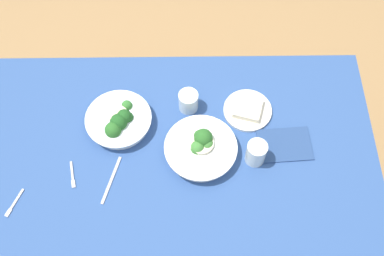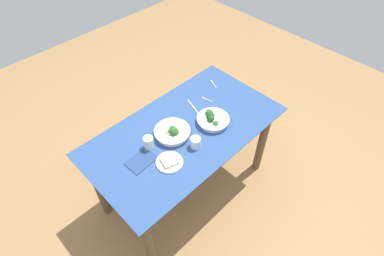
% 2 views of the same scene
% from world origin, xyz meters
% --- Properties ---
extents(ground_plane, '(6.00, 6.00, 0.00)m').
position_xyz_m(ground_plane, '(0.00, 0.00, 0.00)').
color(ground_plane, '#9E7547').
extents(dining_table, '(1.46, 0.80, 0.77)m').
position_xyz_m(dining_table, '(0.00, 0.00, 0.64)').
color(dining_table, '#2D4C84').
rests_on(dining_table, ground_plane).
extents(broccoli_bowl_far, '(0.24, 0.24, 0.09)m').
position_xyz_m(broccoli_bowl_far, '(-0.20, 0.09, 0.80)').
color(broccoli_bowl_far, white).
rests_on(broccoli_bowl_far, dining_table).
extents(broccoli_bowl_near, '(0.26, 0.26, 0.10)m').
position_xyz_m(broccoli_bowl_near, '(0.10, -0.02, 0.80)').
color(broccoli_bowl_near, white).
rests_on(broccoli_bowl_near, dining_table).
extents(bread_side_plate, '(0.18, 0.18, 0.04)m').
position_xyz_m(bread_side_plate, '(0.28, 0.14, 0.78)').
color(bread_side_plate, silver).
rests_on(bread_side_plate, dining_table).
extents(water_glass_center, '(0.07, 0.07, 0.08)m').
position_xyz_m(water_glass_center, '(0.05, 0.17, 0.81)').
color(water_glass_center, silver).
rests_on(water_glass_center, dining_table).
extents(water_glass_side, '(0.07, 0.07, 0.10)m').
position_xyz_m(water_glass_side, '(0.29, -0.05, 0.82)').
color(water_glass_side, silver).
rests_on(water_glass_side, dining_table).
extents(fork_by_far_bowl, '(0.03, 0.10, 0.00)m').
position_xyz_m(fork_by_far_bowl, '(-0.35, -0.11, 0.77)').
color(fork_by_far_bowl, '#B7B7BC').
rests_on(fork_by_far_bowl, dining_table).
extents(fork_by_near_bowl, '(0.05, 0.10, 0.00)m').
position_xyz_m(fork_by_near_bowl, '(-0.54, -0.21, 0.77)').
color(fork_by_near_bowl, '#B7B7BC').
rests_on(fork_by_near_bowl, dining_table).
extents(table_knife_left, '(0.06, 0.18, 0.00)m').
position_xyz_m(table_knife_left, '(-0.22, -0.13, 0.77)').
color(table_knife_left, '#B7B7BC').
rests_on(table_knife_left, dining_table).
extents(napkin_folded_upper, '(0.20, 0.15, 0.01)m').
position_xyz_m(napkin_folded_upper, '(0.40, 0.00, 0.77)').
color(napkin_folded_upper, navy).
rests_on(napkin_folded_upper, dining_table).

